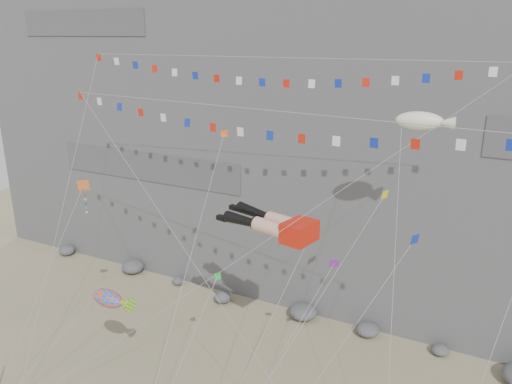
% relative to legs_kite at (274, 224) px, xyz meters
% --- Properties ---
extents(cliff, '(80.00, 28.00, 50.00)m').
position_rel_legs_kite_xyz_m(cliff, '(-1.40, 24.55, 12.20)').
color(cliff, slate).
rests_on(cliff, ground).
extents(talus_boulders, '(60.00, 3.00, 1.20)m').
position_rel_legs_kite_xyz_m(talus_boulders, '(-1.40, 9.55, -12.20)').
color(talus_boulders, '#59595D').
rests_on(talus_boulders, ground).
extents(legs_kite, '(7.75, 16.59, 19.11)m').
position_rel_legs_kite_xyz_m(legs_kite, '(0.00, 0.00, 0.00)').
color(legs_kite, red).
rests_on(legs_kite, ground).
extents(flag_banner_upper, '(30.36, 14.32, 30.10)m').
position_rel_legs_kite_xyz_m(flag_banner_upper, '(-1.54, 3.01, 10.61)').
color(flag_banner_upper, red).
rests_on(flag_banner_upper, ground).
extents(flag_banner_lower, '(31.60, 9.77, 25.31)m').
position_rel_legs_kite_xyz_m(flag_banner_lower, '(-0.35, -2.07, 7.90)').
color(flag_banner_lower, red).
rests_on(flag_banner_lower, ground).
extents(harlequin_kite, '(4.21, 8.35, 16.97)m').
position_rel_legs_kite_xyz_m(harlequin_kite, '(-12.62, -4.33, 2.03)').
color(harlequin_kite, '#F71B34').
rests_on(harlequin_kite, ground).
extents(fish_windsock, '(7.96, 7.02, 11.65)m').
position_rel_legs_kite_xyz_m(fish_windsock, '(-9.43, -6.21, -4.90)').
color(fish_windsock, '#EA500B').
rests_on(fish_windsock, ground).
extents(blimp_windsock, '(4.31, 13.75, 23.56)m').
position_rel_legs_kite_xyz_m(blimp_windsock, '(8.00, 4.41, 6.86)').
color(blimp_windsock, '#F4EEC8').
rests_on(blimp_windsock, ground).
extents(small_kite_a, '(1.46, 13.91, 22.92)m').
position_rel_legs_kite_xyz_m(small_kite_a, '(-3.59, -0.66, 5.20)').
color(small_kite_a, '#FF5615').
rests_on(small_kite_a, ground).
extents(small_kite_b, '(4.81, 11.43, 16.17)m').
position_rel_legs_kite_xyz_m(small_kite_b, '(4.55, -1.16, -1.60)').
color(small_kite_b, purple).
rests_on(small_kite_b, ground).
extents(small_kite_c, '(0.99, 12.12, 15.47)m').
position_rel_legs_kite_xyz_m(small_kite_c, '(-1.98, -4.39, -2.71)').
color(small_kite_c, green).
rests_on(small_kite_c, ground).
extents(small_kite_d, '(6.95, 16.49, 22.80)m').
position_rel_legs_kite_xyz_m(small_kite_d, '(6.57, 2.00, 2.15)').
color(small_kite_d, yellow).
rests_on(small_kite_d, ground).
extents(small_kite_e, '(8.15, 8.94, 18.82)m').
position_rel_legs_kite_xyz_m(small_kite_e, '(9.56, -4.31, 2.08)').
color(small_kite_e, '#122A9E').
rests_on(small_kite_e, ground).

